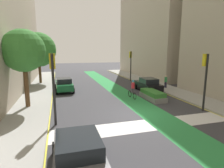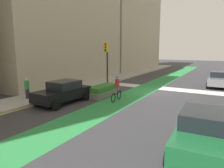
{
  "view_description": "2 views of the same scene",
  "coord_description": "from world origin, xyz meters",
  "px_view_note": "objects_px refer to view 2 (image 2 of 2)",
  "views": [
    {
      "loc": [
        -5.2,
        -12.0,
        4.69
      ],
      "look_at": [
        0.42,
        7.24,
        1.04
      ],
      "focal_mm": 29.44,
      "sensor_mm": 36.0,
      "label": 1
    },
    {
      "loc": [
        -5.2,
        17.39,
        3.74
      ],
      "look_at": [
        1.33,
        5.9,
        1.49
      ],
      "focal_mm": 32.4,
      "sensor_mm": 36.0,
      "label": 2
    }
  ],
  "objects_px": {
    "traffic_signal_near_right": "(107,56)",
    "car_black_right_far": "(63,92)",
    "pedestrian_sidewalk_right_a": "(27,88)",
    "median_planter": "(103,91)",
    "cyclist_in_lane": "(117,88)",
    "car_green_left_far": "(204,132)",
    "car_grey_left_near": "(219,79)"
  },
  "relations": [
    {
      "from": "traffic_signal_near_right",
      "to": "car_black_right_far",
      "type": "relative_size",
      "value": 1.05
    },
    {
      "from": "cyclist_in_lane",
      "to": "median_planter",
      "type": "bearing_deg",
      "value": -25.56
    },
    {
      "from": "car_green_left_far",
      "to": "pedestrian_sidewalk_right_a",
      "type": "distance_m",
      "value": 12.38
    },
    {
      "from": "median_planter",
      "to": "car_green_left_far",
      "type": "bearing_deg",
      "value": 143.02
    },
    {
      "from": "traffic_signal_near_right",
      "to": "car_green_left_far",
      "type": "relative_size",
      "value": 1.05
    },
    {
      "from": "car_green_left_far",
      "to": "cyclist_in_lane",
      "type": "relative_size",
      "value": 2.3
    },
    {
      "from": "traffic_signal_near_right",
      "to": "car_black_right_far",
      "type": "height_order",
      "value": "traffic_signal_near_right"
    },
    {
      "from": "car_grey_left_near",
      "to": "car_black_right_far",
      "type": "bearing_deg",
      "value": 53.07
    },
    {
      "from": "car_grey_left_near",
      "to": "cyclist_in_lane",
      "type": "distance_m",
      "value": 11.81
    },
    {
      "from": "car_black_right_far",
      "to": "car_grey_left_near",
      "type": "xyz_separation_m",
      "value": [
        -9.35,
        -12.44,
        0.0
      ]
    },
    {
      "from": "traffic_signal_near_right",
      "to": "median_planter",
      "type": "bearing_deg",
      "value": 117.14
    },
    {
      "from": "traffic_signal_near_right",
      "to": "cyclist_in_lane",
      "type": "distance_m",
      "value": 6.68
    },
    {
      "from": "pedestrian_sidewalk_right_a",
      "to": "median_planter",
      "type": "height_order",
      "value": "pedestrian_sidewalk_right_a"
    },
    {
      "from": "median_planter",
      "to": "cyclist_in_lane",
      "type": "bearing_deg",
      "value": 154.44
    },
    {
      "from": "car_black_right_far",
      "to": "pedestrian_sidewalk_right_a",
      "type": "distance_m",
      "value": 2.93
    },
    {
      "from": "car_black_right_far",
      "to": "pedestrian_sidewalk_right_a",
      "type": "height_order",
      "value": "pedestrian_sidewalk_right_a"
    },
    {
      "from": "car_grey_left_near",
      "to": "cyclist_in_lane",
      "type": "relative_size",
      "value": 2.27
    },
    {
      "from": "car_grey_left_near",
      "to": "median_planter",
      "type": "relative_size",
      "value": 1.25
    },
    {
      "from": "cyclist_in_lane",
      "to": "pedestrian_sidewalk_right_a",
      "type": "height_order",
      "value": "cyclist_in_lane"
    },
    {
      "from": "cyclist_in_lane",
      "to": "car_black_right_far",
      "type": "bearing_deg",
      "value": 40.01
    },
    {
      "from": "car_green_left_far",
      "to": "median_planter",
      "type": "xyz_separation_m",
      "value": [
        8.17,
        -6.15,
        -0.4
      ]
    },
    {
      "from": "pedestrian_sidewalk_right_a",
      "to": "car_green_left_far",
      "type": "bearing_deg",
      "value": 170.55
    },
    {
      "from": "car_green_left_far",
      "to": "median_planter",
      "type": "bearing_deg",
      "value": -36.98
    },
    {
      "from": "car_green_left_far",
      "to": "pedestrian_sidewalk_right_a",
      "type": "bearing_deg",
      "value": -9.45
    },
    {
      "from": "car_grey_left_near",
      "to": "cyclist_in_lane",
      "type": "xyz_separation_m",
      "value": [
        6.38,
        9.94,
        0.17
      ]
    },
    {
      "from": "car_green_left_far",
      "to": "car_black_right_far",
      "type": "bearing_deg",
      "value": -16.69
    },
    {
      "from": "car_black_right_far",
      "to": "median_planter",
      "type": "bearing_deg",
      "value": -110.04
    },
    {
      "from": "traffic_signal_near_right",
      "to": "car_green_left_far",
      "type": "bearing_deg",
      "value": 134.98
    },
    {
      "from": "traffic_signal_near_right",
      "to": "car_green_left_far",
      "type": "xyz_separation_m",
      "value": [
        -10.3,
        10.31,
        -2.32
      ]
    },
    {
      "from": "cyclist_in_lane",
      "to": "car_green_left_far",
      "type": "bearing_deg",
      "value": 140.37
    },
    {
      "from": "cyclist_in_lane",
      "to": "car_grey_left_near",
      "type": "bearing_deg",
      "value": -122.68
    },
    {
      "from": "traffic_signal_near_right",
      "to": "car_green_left_far",
      "type": "height_order",
      "value": "traffic_signal_near_right"
    }
  ]
}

